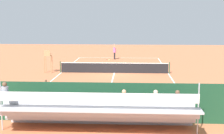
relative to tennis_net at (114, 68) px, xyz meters
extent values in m
plane|color=#CC7047|center=(0.00, 0.00, -0.50)|extent=(60.00, 60.00, 0.00)
cube|color=white|center=(0.00, -11.00, -0.50)|extent=(10.00, 0.10, 0.01)
cube|color=white|center=(0.00, 11.00, -0.50)|extent=(10.00, 0.10, 0.01)
cube|color=white|center=(-5.00, 0.00, -0.50)|extent=(0.10, 22.00, 0.01)
cube|color=white|center=(5.00, 0.00, -0.50)|extent=(0.10, 22.00, 0.01)
cube|color=white|center=(0.00, -6.05, -0.50)|extent=(7.50, 0.10, 0.01)
cube|color=white|center=(0.00, 6.05, -0.50)|extent=(7.50, 0.10, 0.01)
cube|color=white|center=(0.00, 0.00, -0.50)|extent=(0.10, 12.10, 0.01)
cube|color=white|center=(0.00, -11.00, -0.50)|extent=(0.10, 0.30, 0.01)
cube|color=black|center=(0.00, 0.00, -0.05)|extent=(10.00, 0.02, 0.91)
cube|color=white|center=(0.00, 0.00, 0.44)|extent=(10.00, 0.04, 0.06)
cylinder|color=#2D5133|center=(-5.10, 0.00, 0.03)|extent=(0.10, 0.10, 1.07)
cylinder|color=#2D5133|center=(5.10, 0.00, 0.03)|extent=(0.10, 0.10, 1.07)
cube|color=#194228|center=(0.00, 14.00, 0.50)|extent=(18.00, 0.16, 2.00)
cube|color=#B2B2B7|center=(0.00, 14.35, -0.28)|extent=(9.00, 0.10, 0.45)
cube|color=#B2B2B7|center=(0.00, 14.70, -0.09)|extent=(9.00, 0.80, 0.08)
cube|color=#B2B2B7|center=(0.00, 14.32, -0.28)|extent=(9.00, 0.04, 0.45)
cube|color=silver|center=(0.00, 14.80, 0.33)|extent=(8.60, 0.36, 0.04)
cube|color=silver|center=(0.00, 14.98, 0.53)|extent=(8.60, 0.03, 0.36)
cube|color=#B2B2B7|center=(0.00, 15.50, 0.36)|extent=(9.00, 0.80, 0.08)
cube|color=#B2B2B7|center=(0.00, 15.12, 0.17)|extent=(9.00, 0.04, 0.45)
cube|color=silver|center=(0.00, 15.60, 0.78)|extent=(8.60, 0.36, 0.04)
cube|color=silver|center=(0.00, 15.78, 0.98)|extent=(8.60, 0.03, 0.36)
cube|color=#B2B2B7|center=(0.00, 16.30, 0.81)|extent=(9.00, 0.80, 0.08)
cube|color=#B2B2B7|center=(0.00, 15.92, 0.62)|extent=(9.00, 0.04, 0.45)
cube|color=silver|center=(0.00, 16.40, 1.23)|extent=(8.60, 0.36, 0.04)
cube|color=silver|center=(0.00, 16.58, 1.43)|extent=(8.60, 0.03, 0.36)
cylinder|color=#B2B2B7|center=(-4.50, 15.50, 0.67)|extent=(0.06, 0.06, 2.35)
cylinder|color=#B2B2B7|center=(4.50, 15.50, 0.67)|extent=(0.06, 0.06, 2.35)
cube|color=#2D2D33|center=(-2.47, 14.63, 0.37)|extent=(0.32, 0.40, 0.12)
cylinder|color=#9399A3|center=(-2.47, 14.75, 0.65)|extent=(0.30, 0.30, 0.45)
sphere|color=beige|center=(-2.47, 14.75, 0.98)|extent=(0.20, 0.20, 0.20)
cube|color=#2D2D33|center=(3.95, 16.23, 1.27)|extent=(0.32, 0.40, 0.12)
cylinder|color=#9399A3|center=(3.95, 16.35, 1.55)|extent=(0.30, 0.30, 0.45)
sphere|color=brown|center=(3.95, 16.35, 1.88)|extent=(0.20, 0.20, 0.20)
cube|color=#2D2D33|center=(-0.89, 14.63, 0.37)|extent=(0.32, 0.40, 0.12)
cylinder|color=purple|center=(-0.89, 14.75, 0.65)|extent=(0.30, 0.30, 0.45)
sphere|color=brown|center=(-0.89, 14.75, 0.98)|extent=(0.20, 0.20, 0.20)
cube|color=#2D2D33|center=(3.81, 14.63, 0.37)|extent=(0.32, 0.40, 0.12)
cylinder|color=green|center=(3.81, 14.75, 0.65)|extent=(0.30, 0.30, 0.45)
sphere|color=#8C6647|center=(3.81, 14.75, 0.98)|extent=(0.20, 0.20, 0.20)
cube|color=#2D2D33|center=(-2.59, 15.43, 0.82)|extent=(0.32, 0.40, 0.12)
cylinder|color=white|center=(-2.59, 15.55, 1.10)|extent=(0.30, 0.30, 0.45)
sphere|color=beige|center=(-2.59, 15.55, 1.43)|extent=(0.20, 0.20, 0.20)
cube|color=#2D2D33|center=(-3.55, 15.43, 0.82)|extent=(0.32, 0.40, 0.12)
cylinder|color=red|center=(-3.55, 15.55, 1.10)|extent=(0.30, 0.30, 0.45)
sphere|color=brown|center=(-3.55, 15.55, 1.43)|extent=(0.20, 0.20, 0.20)
cube|color=#2D2D33|center=(-1.18, 15.43, 0.82)|extent=(0.32, 0.40, 0.12)
cylinder|color=yellow|center=(-1.18, 15.55, 1.10)|extent=(0.30, 0.30, 0.45)
sphere|color=tan|center=(-1.18, 15.55, 1.43)|extent=(0.20, 0.20, 0.20)
cylinder|color=#A88456|center=(5.90, -0.09, 0.30)|extent=(0.07, 0.07, 1.60)
cylinder|color=#A88456|center=(6.50, -0.09, 0.30)|extent=(0.07, 0.07, 1.60)
cylinder|color=#A88456|center=(5.90, 0.51, 0.30)|extent=(0.07, 0.07, 1.60)
cylinder|color=#A88456|center=(6.50, 0.51, 0.30)|extent=(0.07, 0.07, 1.60)
cube|color=#A88456|center=(6.20, 0.21, 1.13)|extent=(0.56, 0.56, 0.06)
cube|color=#A88456|center=(6.20, 0.45, 1.40)|extent=(0.56, 0.06, 0.48)
cube|color=#A88456|center=(5.94, 0.21, 1.28)|extent=(0.04, 0.48, 0.04)
cube|color=#A88456|center=(6.46, 0.21, 1.28)|extent=(0.04, 0.48, 0.04)
cube|color=#33383D|center=(-2.40, 13.20, -0.05)|extent=(1.80, 0.40, 0.05)
cylinder|color=#33383D|center=(-3.15, 13.20, -0.28)|extent=(0.06, 0.06, 0.45)
cylinder|color=#33383D|center=(-1.65, 13.20, -0.28)|extent=(0.06, 0.06, 0.45)
cube|color=#33383D|center=(-2.40, 13.38, 0.25)|extent=(1.80, 0.04, 0.36)
cube|color=#334C8C|center=(-0.53, 13.40, -0.32)|extent=(0.90, 0.36, 0.36)
cylinder|color=black|center=(0.47, -9.69, -0.08)|extent=(0.14, 0.14, 0.85)
cylinder|color=black|center=(0.41, -9.48, -0.08)|extent=(0.14, 0.14, 0.85)
cylinder|color=pink|center=(0.44, -9.58, 0.65)|extent=(0.45, 0.45, 0.60)
sphere|color=tan|center=(0.44, -9.58, 1.06)|extent=(0.22, 0.22, 0.22)
cylinder|color=tan|center=(0.38, -9.37, 1.15)|extent=(0.26, 0.16, 0.55)
cylinder|color=tan|center=(0.50, -9.79, 0.68)|extent=(0.11, 0.11, 0.50)
cylinder|color=black|center=(1.32, -9.01, -0.49)|extent=(0.28, 0.10, 0.03)
torus|color=#D8CC4C|center=(1.06, -8.94, -0.49)|extent=(0.37, 0.37, 0.02)
cylinder|color=white|center=(1.06, -8.94, -0.49)|extent=(0.25, 0.25, 0.00)
sphere|color=#CCDB33|center=(-1.77, -7.52, -0.47)|extent=(0.07, 0.07, 0.07)
sphere|color=#CCDB33|center=(0.74, -8.59, -0.47)|extent=(0.07, 0.07, 0.07)
cylinder|color=#232328|center=(3.09, 13.34, -0.08)|extent=(0.14, 0.14, 0.85)
cylinder|color=#232328|center=(3.10, 13.12, -0.08)|extent=(0.14, 0.14, 0.85)
cylinder|color=white|center=(3.09, 13.23, 0.65)|extent=(0.37, 0.37, 0.60)
sphere|color=brown|center=(3.09, 13.23, 1.06)|extent=(0.22, 0.22, 0.22)
cylinder|color=brown|center=(3.10, 13.01, 1.15)|extent=(0.25, 0.10, 0.55)
cylinder|color=brown|center=(3.09, 13.45, 0.68)|extent=(0.09, 0.09, 0.50)
camera|label=1|loc=(-1.41, 29.62, 4.78)|focal=51.71mm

